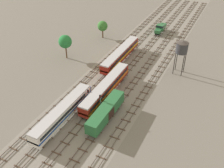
{
  "coord_description": "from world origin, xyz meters",
  "views": [
    {
      "loc": [
        25.89,
        -19.49,
        41.42
      ],
      "look_at": [
        0.0,
        32.54,
        1.5
      ],
      "focal_mm": 42.3,
      "sensor_mm": 36.0,
      "label": 1
    }
  ],
  "objects_px": {
    "passenger_coach_centre_left_mid": "(106,88)",
    "water_tower": "(182,48)",
    "diesel_railcar_left_nearest": "(62,112)",
    "signal_post_nearest": "(100,102)",
    "freight_boxcar_centre_near": "(106,112)",
    "shunter_loco_centre_left_far": "(160,28)",
    "signal_post_near": "(88,95)",
    "signal_post_mid": "(101,103)",
    "passenger_coach_left_midfar": "(120,54)"
  },
  "relations": [
    {
      "from": "passenger_coach_left_midfar",
      "to": "water_tower",
      "type": "distance_m",
      "value": 19.05
    },
    {
      "from": "passenger_coach_centre_left_mid",
      "to": "water_tower",
      "type": "relative_size",
      "value": 2.16
    },
    {
      "from": "passenger_coach_left_midfar",
      "to": "shunter_loco_centre_left_far",
      "type": "xyz_separation_m",
      "value": [
        4.29,
        27.06,
        -0.6
      ]
    },
    {
      "from": "diesel_railcar_left_nearest",
      "to": "passenger_coach_centre_left_mid",
      "type": "bearing_deg",
      "value": 71.59
    },
    {
      "from": "water_tower",
      "to": "signal_post_nearest",
      "type": "relative_size",
      "value": 1.81
    },
    {
      "from": "passenger_coach_centre_left_mid",
      "to": "signal_post_nearest",
      "type": "distance_m",
      "value": 7.12
    },
    {
      "from": "passenger_coach_left_midfar",
      "to": "water_tower",
      "type": "bearing_deg",
      "value": 4.48
    },
    {
      "from": "passenger_coach_centre_left_mid",
      "to": "water_tower",
      "type": "bearing_deg",
      "value": 54.75
    },
    {
      "from": "passenger_coach_centre_left_mid",
      "to": "passenger_coach_left_midfar",
      "type": "xyz_separation_m",
      "value": [
        -4.29,
        18.19,
        0.0
      ]
    },
    {
      "from": "freight_boxcar_centre_near",
      "to": "passenger_coach_centre_left_mid",
      "type": "relative_size",
      "value": 0.64
    },
    {
      "from": "signal_post_mid",
      "to": "freight_boxcar_centre_near",
      "type": "bearing_deg",
      "value": -37.57
    },
    {
      "from": "diesel_railcar_left_nearest",
      "to": "shunter_loco_centre_left_far",
      "type": "height_order",
      "value": "diesel_railcar_left_nearest"
    },
    {
      "from": "freight_boxcar_centre_near",
      "to": "passenger_coach_centre_left_mid",
      "type": "bearing_deg",
      "value": 117.86
    },
    {
      "from": "diesel_railcar_left_nearest",
      "to": "freight_boxcar_centre_near",
      "type": "height_order",
      "value": "diesel_railcar_left_nearest"
    },
    {
      "from": "water_tower",
      "to": "signal_post_near",
      "type": "distance_m",
      "value": 29.79
    },
    {
      "from": "shunter_loco_centre_left_far",
      "to": "water_tower",
      "type": "xyz_separation_m",
      "value": [
        13.86,
        -25.64,
        6.22
      ]
    },
    {
      "from": "signal_post_nearest",
      "to": "water_tower",
      "type": "bearing_deg",
      "value": 66.01
    },
    {
      "from": "passenger_coach_centre_left_mid",
      "to": "freight_boxcar_centre_near",
      "type": "bearing_deg",
      "value": -62.14
    },
    {
      "from": "freight_boxcar_centre_near",
      "to": "signal_post_nearest",
      "type": "xyz_separation_m",
      "value": [
        -2.15,
        1.4,
        1.12
      ]
    },
    {
      "from": "freight_boxcar_centre_near",
      "to": "passenger_coach_left_midfar",
      "type": "bearing_deg",
      "value": 108.06
    },
    {
      "from": "freight_boxcar_centre_near",
      "to": "diesel_railcar_left_nearest",
      "type": "bearing_deg",
      "value": -150.98
    },
    {
      "from": "passenger_coach_centre_left_mid",
      "to": "shunter_loco_centre_left_far",
      "type": "relative_size",
      "value": 2.6
    },
    {
      "from": "freight_boxcar_centre_near",
      "to": "passenger_coach_centre_left_mid",
      "type": "xyz_separation_m",
      "value": [
        -4.29,
        8.12,
        0.16
      ]
    },
    {
      "from": "passenger_coach_centre_left_mid",
      "to": "signal_post_near",
      "type": "bearing_deg",
      "value": -113.37
    },
    {
      "from": "passenger_coach_left_midfar",
      "to": "shunter_loco_centre_left_far",
      "type": "distance_m",
      "value": 27.4
    },
    {
      "from": "freight_boxcar_centre_near",
      "to": "signal_post_mid",
      "type": "height_order",
      "value": "signal_post_mid"
    },
    {
      "from": "water_tower",
      "to": "signal_post_nearest",
      "type": "xyz_separation_m",
      "value": [
        -11.72,
        -26.33,
        -4.67
      ]
    },
    {
      "from": "diesel_railcar_left_nearest",
      "to": "signal_post_mid",
      "type": "distance_m",
      "value": 9.09
    },
    {
      "from": "shunter_loco_centre_left_far",
      "to": "signal_post_mid",
      "type": "height_order",
      "value": "signal_post_mid"
    },
    {
      "from": "diesel_railcar_left_nearest",
      "to": "freight_boxcar_centre_near",
      "type": "bearing_deg",
      "value": 29.02
    },
    {
      "from": "passenger_coach_centre_left_mid",
      "to": "signal_post_mid",
      "type": "bearing_deg",
      "value": -71.66
    },
    {
      "from": "passenger_coach_centre_left_mid",
      "to": "water_tower",
      "type": "distance_m",
      "value": 24.66
    },
    {
      "from": "shunter_loco_centre_left_far",
      "to": "signal_post_near",
      "type": "height_order",
      "value": "signal_post_near"
    },
    {
      "from": "water_tower",
      "to": "signal_post_mid",
      "type": "relative_size",
      "value": 2.23
    },
    {
      "from": "passenger_coach_centre_left_mid",
      "to": "shunter_loco_centre_left_far",
      "type": "bearing_deg",
      "value": 90.0
    },
    {
      "from": "signal_post_nearest",
      "to": "passenger_coach_centre_left_mid",
      "type": "bearing_deg",
      "value": 107.68
    },
    {
      "from": "water_tower",
      "to": "signal_post_near",
      "type": "bearing_deg",
      "value": -123.07
    },
    {
      "from": "diesel_railcar_left_nearest",
      "to": "signal_post_nearest",
      "type": "bearing_deg",
      "value": 43.76
    },
    {
      "from": "shunter_loco_centre_left_far",
      "to": "signal_post_near",
      "type": "distance_m",
      "value": 50.27
    },
    {
      "from": "freight_boxcar_centre_near",
      "to": "signal_post_nearest",
      "type": "distance_m",
      "value": 2.8
    },
    {
      "from": "shunter_loco_centre_left_far",
      "to": "signal_post_near",
      "type": "xyz_separation_m",
      "value": [
        -2.14,
        -50.21,
        0.97
      ]
    },
    {
      "from": "diesel_railcar_left_nearest",
      "to": "shunter_loco_centre_left_far",
      "type": "distance_m",
      "value": 58.29
    },
    {
      "from": "passenger_coach_left_midfar",
      "to": "water_tower",
      "type": "height_order",
      "value": "water_tower"
    },
    {
      "from": "diesel_railcar_left_nearest",
      "to": "signal_post_nearest",
      "type": "xyz_separation_m",
      "value": [
        6.43,
        6.16,
        0.97
      ]
    },
    {
      "from": "diesel_railcar_left_nearest",
      "to": "signal_post_near",
      "type": "distance_m",
      "value": 8.21
    },
    {
      "from": "freight_boxcar_centre_near",
      "to": "shunter_loco_centre_left_far",
      "type": "relative_size",
      "value": 1.65
    },
    {
      "from": "freight_boxcar_centre_near",
      "to": "shunter_loco_centre_left_far",
      "type": "xyz_separation_m",
      "value": [
        -4.29,
        53.37,
        -0.44
      ]
    },
    {
      "from": "water_tower",
      "to": "signal_post_near",
      "type": "relative_size",
      "value": 2.2
    },
    {
      "from": "diesel_railcar_left_nearest",
      "to": "passenger_coach_left_midfar",
      "type": "bearing_deg",
      "value": 90.0
    },
    {
      "from": "signal_post_mid",
      "to": "passenger_coach_centre_left_mid",
      "type": "bearing_deg",
      "value": 108.34
    }
  ]
}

